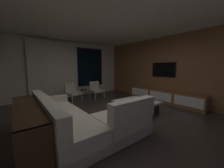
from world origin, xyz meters
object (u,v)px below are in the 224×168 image
sectional_couch (78,120)px  accent_chair_near_window (96,89)px  side_stool (84,91)px  accent_chair_by_curtain (72,91)px  book_stack_on_coffee_table (135,99)px  coffee_table (137,106)px  mounted_tv (163,70)px  console_table_behind_couch (28,123)px  media_console (164,97)px

sectional_couch → accent_chair_near_window: (1.98, 2.59, 0.14)m
sectional_couch → side_stool: bearing=62.6°
accent_chair_by_curtain → book_stack_on_coffee_table: bearing=-61.6°
coffee_table → book_stack_on_coffee_table: book_stack_on_coffee_table is taller
coffee_table → mounted_tv: (1.92, 0.27, 1.16)m
console_table_behind_couch → coffee_table: bearing=-0.3°
book_stack_on_coffee_table → mounted_tv: mounted_tv is taller
sectional_couch → media_console: bearing=2.7°
console_table_behind_couch → accent_chair_by_curtain: bearing=55.0°
sectional_couch → accent_chair_near_window: size_ratio=3.21×
book_stack_on_coffee_table → accent_chair_near_window: 2.30m
accent_chair_near_window → media_console: bearing=-53.4°
accent_chair_near_window → side_stool: bearing=170.4°
sectional_couch → media_console: 3.77m
sectional_couch → accent_chair_near_window: sectional_couch is taller
mounted_tv → book_stack_on_coffee_table: bearing=-177.5°
sectional_couch → console_table_behind_couch: 0.93m
accent_chair_by_curtain → media_console: accent_chair_by_curtain is taller
coffee_table → media_console: bearing=2.3°
mounted_tv → console_table_behind_couch: mounted_tv is taller
book_stack_on_coffee_table → accent_chair_by_curtain: bearing=118.4°
media_console → mounted_tv: (0.18, 0.20, 1.10)m
media_console → mounted_tv: bearing=47.5°
coffee_table → console_table_behind_couch: (-2.94, 0.02, 0.23)m
sectional_couch → coffee_table: size_ratio=2.16×
book_stack_on_coffee_table → sectional_couch: bearing=-172.1°
accent_chair_near_window → accent_chair_by_curtain: (-1.11, 0.09, 0.00)m
coffee_table → media_console: (1.74, 0.07, 0.06)m
sectional_couch → console_table_behind_couch: bearing=172.0°
book_stack_on_coffee_table → media_console: media_console is taller
accent_chair_near_window → media_console: 3.01m
book_stack_on_coffee_table → accent_chair_by_curtain: (-1.28, 2.38, 0.05)m
sectional_couch → side_stool: sectional_couch is taller
book_stack_on_coffee_table → accent_chair_near_window: accent_chair_near_window is taller
sectional_couch → book_stack_on_coffee_table: bearing=7.9°
coffee_table → side_stool: 2.66m
accent_chair_near_window → side_stool: size_ratio=1.70×
coffee_table → accent_chair_by_curtain: (-1.16, 2.57, 0.25)m
sectional_couch → media_console: sectional_couch is taller
accent_chair_by_curtain → side_stool: accent_chair_by_curtain is taller
book_stack_on_coffee_table → accent_chair_by_curtain: 2.70m
book_stack_on_coffee_table → media_console: bearing=-4.2°
coffee_table → side_stool: (-0.63, 2.58, 0.19)m
book_stack_on_coffee_table → console_table_behind_couch: 3.07m
console_table_behind_couch → accent_chair_near_window: bearing=40.4°
coffee_table → accent_chair_near_window: 2.49m
book_stack_on_coffee_table → accent_chair_near_window: (-0.18, 2.29, 0.05)m
mounted_tv → console_table_behind_couch: (-4.86, -0.25, -0.93)m
book_stack_on_coffee_table → mounted_tv: bearing=2.5°
book_stack_on_coffee_table → console_table_behind_couch: console_table_behind_couch is taller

